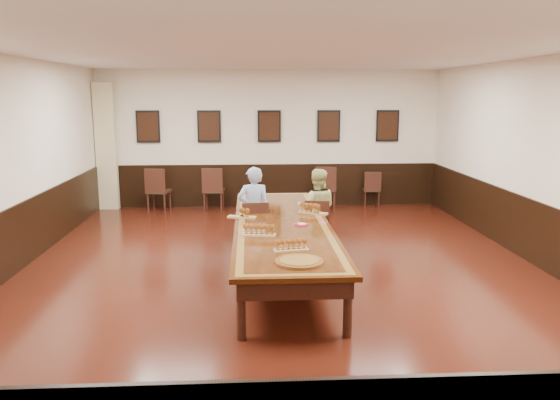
{
  "coord_description": "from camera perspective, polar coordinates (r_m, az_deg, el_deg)",
  "views": [
    {
      "loc": [
        -0.48,
        -7.88,
        2.62
      ],
      "look_at": [
        0.0,
        0.5,
        1.0
      ],
      "focal_mm": 35.0,
      "sensor_mm": 36.0,
      "label": 1
    }
  ],
  "objects": [
    {
      "name": "wall_left",
      "position": [
        8.7,
        -27.24,
        2.97
      ],
      "size": [
        0.02,
        10.0,
        3.2
      ],
      "primitive_type": "cube",
      "color": "#F3E6CC",
      "rests_on": "floor"
    },
    {
      "name": "pink_phone",
      "position": [
        8.11,
        4.46,
        -2.4
      ],
      "size": [
        0.12,
        0.15,
        0.01
      ],
      "primitive_type": "cube",
      "rotation": [
        0.0,
        0.0,
        0.44
      ],
      "color": "#D4466F",
      "rests_on": "conference_table"
    },
    {
      "name": "person_woman",
      "position": [
        9.42,
        3.87,
        -0.91
      ],
      "size": [
        0.75,
        0.61,
        1.38
      ],
      "primitive_type": "imported",
      "rotation": [
        0.0,
        0.0,
        3.02
      ],
      "color": "#C8CE80",
      "rests_on": "floor"
    },
    {
      "name": "person_man",
      "position": [
        9.08,
        -2.75,
        -1.09
      ],
      "size": [
        0.56,
        0.39,
        1.46
      ],
      "primitive_type": "imported",
      "rotation": [
        0.0,
        0.0,
        3.22
      ],
      "color": "#4E72C5",
      "rests_on": "floor"
    },
    {
      "name": "flight_b",
      "position": [
        8.71,
        3.36,
        -0.94
      ],
      "size": [
        0.48,
        0.35,
        0.18
      ],
      "color": "#AC8148",
      "rests_on": "conference_table"
    },
    {
      "name": "spare_chair_a",
      "position": [
        12.69,
        -12.56,
        1.06
      ],
      "size": [
        0.56,
        0.59,
        1.01
      ],
      "primitive_type": null,
      "rotation": [
        0.0,
        0.0,
        2.96
      ],
      "color": "black",
      "rests_on": "floor"
    },
    {
      "name": "spare_chair_c",
      "position": [
        12.7,
        4.85,
        1.31
      ],
      "size": [
        0.56,
        0.6,
        1.01
      ],
      "primitive_type": null,
      "rotation": [
        0.0,
        0.0,
        2.95
      ],
      "color": "black",
      "rests_on": "floor"
    },
    {
      "name": "wall_front",
      "position": [
        3.08,
        5.88,
        -8.5
      ],
      "size": [
        8.0,
        0.02,
        3.2
      ],
      "primitive_type": "cube",
      "color": "#F3E6CC",
      "rests_on": "floor"
    },
    {
      "name": "flight_c",
      "position": [
        7.35,
        -2.21,
        -3.19
      ],
      "size": [
        0.47,
        0.21,
        0.17
      ],
      "color": "#AC8148",
      "rests_on": "conference_table"
    },
    {
      "name": "red_plate_grp",
      "position": [
        7.97,
        2.27,
        -2.58
      ],
      "size": [
        0.21,
        0.21,
        0.03
      ],
      "color": "red",
      "rests_on": "conference_table"
    },
    {
      "name": "curtain",
      "position": [
        13.17,
        -17.71,
        5.32
      ],
      "size": [
        0.45,
        0.18,
        2.9
      ],
      "primitive_type": "cube",
      "color": "beige",
      "rests_on": "floor"
    },
    {
      "name": "conference_table",
      "position": [
        8.15,
        0.2,
        -3.35
      ],
      "size": [
        1.4,
        5.0,
        0.76
      ],
      "color": "black",
      "rests_on": "floor"
    },
    {
      "name": "flight_a",
      "position": [
        8.43,
        -3.93,
        -1.38
      ],
      "size": [
        0.46,
        0.24,
        0.16
      ],
      "color": "#AC8148",
      "rests_on": "conference_table"
    },
    {
      "name": "wall_back",
      "position": [
        12.94,
        -1.14,
        6.41
      ],
      "size": [
        8.0,
        0.02,
        3.2
      ],
      "primitive_type": "cube",
      "color": "#F3E6CC",
      "rests_on": "floor"
    },
    {
      "name": "ceiling",
      "position": [
        7.92,
        0.21,
        15.2
      ],
      "size": [
        8.0,
        10.0,
        0.02
      ],
      "primitive_type": "cube",
      "color": "white",
      "rests_on": "floor"
    },
    {
      "name": "floor",
      "position": [
        8.32,
        0.2,
        -7.5
      ],
      "size": [
        8.0,
        10.0,
        0.02
      ],
      "primitive_type": "cube",
      "color": "black",
      "rests_on": "ground"
    },
    {
      "name": "wall_right",
      "position": [
        9.12,
        26.27,
        3.38
      ],
      "size": [
        0.02,
        10.0,
        3.2
      ],
      "primitive_type": "cube",
      "color": "#F3E6CC",
      "rests_on": "floor"
    },
    {
      "name": "spare_chair_b",
      "position": [
        12.59,
        -6.95,
        1.16
      ],
      "size": [
        0.5,
        0.54,
        1.0
      ],
      "primitive_type": null,
      "rotation": [
        0.0,
        0.0,
        3.08
      ],
      "color": "black",
      "rests_on": "floor"
    },
    {
      "name": "wainscoting",
      "position": [
        8.17,
        0.2,
        -4.11
      ],
      "size": [
        8.0,
        10.0,
        1.0
      ],
      "color": "black",
      "rests_on": "floor"
    },
    {
      "name": "chair_woman",
      "position": [
        9.38,
        3.85,
        -2.52
      ],
      "size": [
        0.47,
        0.5,
        0.89
      ],
      "primitive_type": null,
      "rotation": [
        0.0,
        0.0,
        3.02
      ],
      "color": "black",
      "rests_on": "floor"
    },
    {
      "name": "spare_chair_d",
      "position": [
        13.19,
        9.52,
        1.19
      ],
      "size": [
        0.43,
        0.46,
        0.85
      ],
      "primitive_type": null,
      "rotation": [
        0.0,
        0.0,
        3.07
      ],
      "color": "black",
      "rests_on": "floor"
    },
    {
      "name": "posters",
      "position": [
        12.85,
        -1.13,
        7.72
      ],
      "size": [
        6.14,
        0.04,
        0.74
      ],
      "color": "black",
      "rests_on": "wall_back"
    },
    {
      "name": "carved_platter",
      "position": [
        6.2,
        2.01,
        -6.45
      ],
      "size": [
        0.6,
        0.6,
        0.04
      ],
      "color": "#552E11",
      "rests_on": "conference_table"
    },
    {
      "name": "chair_man",
      "position": [
        9.04,
        -2.68,
        -2.91
      ],
      "size": [
        0.46,
        0.5,
        0.92
      ],
      "primitive_type": null,
      "rotation": [
        0.0,
        0.0,
        3.22
      ],
      "color": "black",
      "rests_on": "floor"
    },
    {
      "name": "flight_d",
      "position": [
        6.65,
        1.17,
        -4.77
      ],
      "size": [
        0.44,
        0.2,
        0.16
      ],
      "color": "#AC8148",
      "rests_on": "conference_table"
    }
  ]
}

